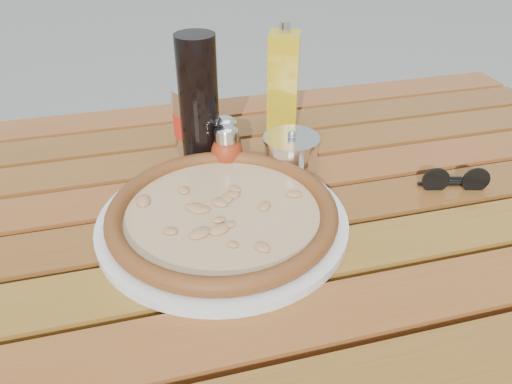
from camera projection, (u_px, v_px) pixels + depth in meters
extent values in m
cube|color=#39200D|center=(440.00, 217.00, 1.41)|extent=(0.06, 0.06, 0.70)
cube|color=#371C0C|center=(259.00, 242.00, 0.77)|extent=(1.36, 0.86, 0.04)
cube|color=#5D2C10|center=(304.00, 324.00, 0.59)|extent=(1.40, 0.09, 0.03)
cube|color=#5D3910|center=(279.00, 268.00, 0.67)|extent=(1.40, 0.09, 0.03)
cube|color=#50290E|center=(259.00, 224.00, 0.75)|extent=(1.40, 0.09, 0.03)
cube|color=#5C2B10|center=(244.00, 189.00, 0.83)|extent=(1.40, 0.09, 0.03)
cube|color=#532A0E|center=(230.00, 159.00, 0.91)|extent=(1.40, 0.09, 0.03)
cube|color=#4F280E|center=(220.00, 135.00, 1.00)|extent=(1.40, 0.09, 0.03)
cube|color=#5B2A10|center=(210.00, 114.00, 1.08)|extent=(1.40, 0.09, 0.03)
cylinder|color=silver|center=(223.00, 221.00, 0.72)|extent=(0.40, 0.40, 0.01)
cylinder|color=beige|center=(223.00, 214.00, 0.71)|extent=(0.35, 0.35, 0.01)
torus|color=black|center=(222.00, 212.00, 0.71)|extent=(0.38, 0.38, 0.03)
ellipsoid|color=#A22F12|center=(227.00, 153.00, 0.84)|extent=(0.07, 0.07, 0.06)
cylinder|color=silver|center=(226.00, 135.00, 0.82)|extent=(0.05, 0.05, 0.02)
ellipsoid|color=silver|center=(226.00, 130.00, 0.82)|extent=(0.05, 0.05, 0.02)
ellipsoid|color=#393C18|center=(226.00, 143.00, 0.87)|extent=(0.06, 0.06, 0.06)
cylinder|color=silver|center=(225.00, 126.00, 0.85)|extent=(0.05, 0.05, 0.02)
ellipsoid|color=silver|center=(225.00, 122.00, 0.85)|extent=(0.04, 0.04, 0.02)
cylinder|color=black|center=(199.00, 101.00, 0.83)|extent=(0.07, 0.07, 0.22)
cylinder|color=silver|center=(192.00, 120.00, 0.88)|extent=(0.08, 0.08, 0.12)
cylinder|color=red|center=(192.00, 122.00, 0.88)|extent=(0.08, 0.08, 0.04)
cube|color=#B69513|center=(283.00, 84.00, 0.93)|extent=(0.07, 0.07, 0.19)
cylinder|color=silver|center=(285.00, 27.00, 0.87)|extent=(0.03, 0.03, 0.02)
cylinder|color=silver|center=(291.00, 154.00, 0.85)|extent=(0.11, 0.11, 0.05)
cylinder|color=silver|center=(292.00, 139.00, 0.83)|extent=(0.12, 0.12, 0.01)
sphere|color=silver|center=(292.00, 134.00, 0.83)|extent=(0.02, 0.02, 0.01)
cylinder|color=black|center=(436.00, 180.00, 0.79)|extent=(0.04, 0.02, 0.04)
cylinder|color=black|center=(476.00, 180.00, 0.79)|extent=(0.04, 0.02, 0.04)
cube|color=black|center=(456.00, 178.00, 0.79)|extent=(0.02, 0.01, 0.00)
cube|color=black|center=(445.00, 184.00, 0.81)|extent=(0.09, 0.03, 0.00)
cube|color=black|center=(456.00, 182.00, 0.82)|extent=(0.09, 0.03, 0.00)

